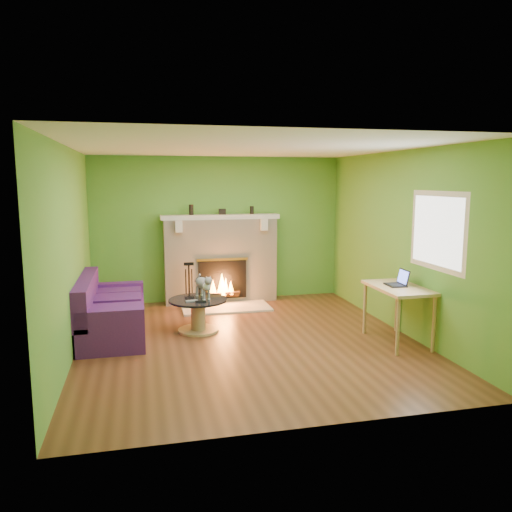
# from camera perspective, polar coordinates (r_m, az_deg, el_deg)

# --- Properties ---
(floor) EXTENTS (5.00, 5.00, 0.00)m
(floor) POSITION_cam_1_polar(r_m,az_deg,el_deg) (6.94, -0.91, -9.65)
(floor) COLOR #572E18
(floor) RESTS_ON ground
(ceiling) EXTENTS (5.00, 5.00, 0.00)m
(ceiling) POSITION_cam_1_polar(r_m,az_deg,el_deg) (6.61, -0.96, 12.30)
(ceiling) COLOR white
(ceiling) RESTS_ON wall_back
(wall_back) EXTENTS (5.00, 0.00, 5.00)m
(wall_back) POSITION_cam_1_polar(r_m,az_deg,el_deg) (9.09, -4.27, 3.07)
(wall_back) COLOR #549731
(wall_back) RESTS_ON floor
(wall_front) EXTENTS (5.00, 0.00, 5.00)m
(wall_front) POSITION_cam_1_polar(r_m,az_deg,el_deg) (4.27, 6.19, -3.26)
(wall_front) COLOR #549731
(wall_front) RESTS_ON floor
(wall_left) EXTENTS (0.00, 5.00, 5.00)m
(wall_left) POSITION_cam_1_polar(r_m,az_deg,el_deg) (6.56, -20.53, 0.40)
(wall_left) COLOR #549731
(wall_left) RESTS_ON floor
(wall_right) EXTENTS (0.00, 5.00, 5.00)m
(wall_right) POSITION_cam_1_polar(r_m,az_deg,el_deg) (7.45, 16.23, 1.53)
(wall_right) COLOR #549731
(wall_right) RESTS_ON floor
(window_frame) EXTENTS (0.00, 1.20, 1.20)m
(window_frame) POSITION_cam_1_polar(r_m,az_deg,el_deg) (6.66, 20.03, 2.70)
(window_frame) COLOR silver
(window_frame) RESTS_ON wall_right
(window_pane) EXTENTS (0.00, 1.06, 1.06)m
(window_pane) POSITION_cam_1_polar(r_m,az_deg,el_deg) (6.65, 19.97, 2.70)
(window_pane) COLOR white
(window_pane) RESTS_ON wall_right
(fireplace) EXTENTS (2.10, 0.46, 1.58)m
(fireplace) POSITION_cam_1_polar(r_m,az_deg,el_deg) (8.98, -4.05, -0.39)
(fireplace) COLOR beige
(fireplace) RESTS_ON floor
(hearth) EXTENTS (1.50, 0.75, 0.03)m
(hearth) POSITION_cam_1_polar(r_m,az_deg,el_deg) (8.63, -3.45, -5.89)
(hearth) COLOR beige
(hearth) RESTS_ON floor
(mantel) EXTENTS (2.10, 0.28, 0.08)m
(mantel) POSITION_cam_1_polar(r_m,az_deg,el_deg) (8.87, -4.08, 4.49)
(mantel) COLOR beige
(mantel) RESTS_ON fireplace
(sofa) EXTENTS (0.87, 1.88, 0.84)m
(sofa) POSITION_cam_1_polar(r_m,az_deg,el_deg) (7.39, -16.42, -6.24)
(sofa) COLOR #451961
(sofa) RESTS_ON floor
(coffee_table) EXTENTS (0.84, 0.84, 0.48)m
(coffee_table) POSITION_cam_1_polar(r_m,az_deg,el_deg) (7.34, -6.64, -6.45)
(coffee_table) COLOR tan
(coffee_table) RESTS_ON floor
(desk) EXTENTS (0.61, 1.05, 0.78)m
(desk) POSITION_cam_1_polar(r_m,az_deg,el_deg) (6.96, 15.95, -4.12)
(desk) COLOR tan
(desk) RESTS_ON floor
(cat) EXTENTS (0.35, 0.61, 0.36)m
(cat) POSITION_cam_1_polar(r_m,az_deg,el_deg) (7.30, -6.11, -3.41)
(cat) COLOR slate
(cat) RESTS_ON coffee_table
(remote_silver) EXTENTS (0.17, 0.07, 0.02)m
(remote_silver) POSITION_cam_1_polar(r_m,az_deg,el_deg) (7.16, -7.35, -5.10)
(remote_silver) COLOR #949496
(remote_silver) RESTS_ON coffee_table
(remote_black) EXTENTS (0.16, 0.07, 0.02)m
(remote_black) POSITION_cam_1_polar(r_m,az_deg,el_deg) (7.11, -6.34, -5.18)
(remote_black) COLOR black
(remote_black) RESTS_ON coffee_table
(laptop) EXTENTS (0.27, 0.30, 0.22)m
(laptop) POSITION_cam_1_polar(r_m,az_deg,el_deg) (6.96, 15.68, -2.40)
(laptop) COLOR black
(laptop) RESTS_ON desk
(fire_tools) EXTENTS (0.21, 0.21, 0.77)m
(fire_tools) POSITION_cam_1_polar(r_m,az_deg,el_deg) (8.61, -7.65, -3.24)
(fire_tools) COLOR black
(fire_tools) RESTS_ON hearth
(mantel_vase_left) EXTENTS (0.08, 0.08, 0.18)m
(mantel_vase_left) POSITION_cam_1_polar(r_m,az_deg,el_deg) (8.83, -7.41, 5.26)
(mantel_vase_left) COLOR black
(mantel_vase_left) RESTS_ON mantel
(mantel_vase_right) EXTENTS (0.07, 0.07, 0.14)m
(mantel_vase_right) POSITION_cam_1_polar(r_m,az_deg,el_deg) (9.00, -0.48, 5.27)
(mantel_vase_right) COLOR black
(mantel_vase_right) RESTS_ON mantel
(mantel_box) EXTENTS (0.12, 0.08, 0.10)m
(mantel_box) POSITION_cam_1_polar(r_m,az_deg,el_deg) (8.90, -3.88, 5.09)
(mantel_box) COLOR black
(mantel_box) RESTS_ON mantel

